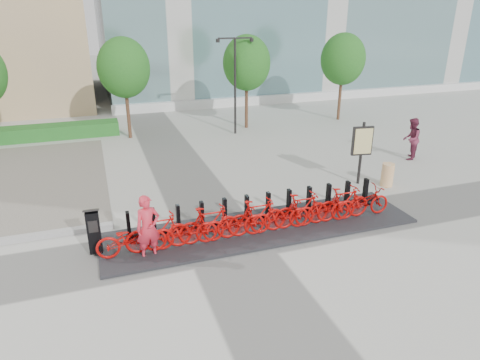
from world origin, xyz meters
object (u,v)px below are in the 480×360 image
object	(u,v)px
pedestrian	(411,139)
bike_0	(132,238)
kiosk	(94,231)
worker_red	(148,228)
construction_barrel	(387,175)
map_sign	(362,144)

from	to	relation	value
pedestrian	bike_0	bearing A→B (deg)	-22.31
kiosk	worker_red	size ratio (longest dim) A/B	0.74
pedestrian	construction_barrel	distance (m)	3.80
construction_barrel	map_sign	bearing A→B (deg)	148.62
kiosk	map_sign	distance (m)	10.00
bike_0	construction_barrel	world-z (taller)	bike_0
bike_0	construction_barrel	bearing A→B (deg)	-78.04
bike_0	pedestrian	world-z (taller)	pedestrian
bike_0	construction_barrel	size ratio (longest dim) A/B	2.13
construction_barrel	pedestrian	bearing A→B (deg)	38.61
bike_0	kiosk	distance (m)	1.05
bike_0	map_sign	distance (m)	9.23
bike_0	map_sign	size ratio (longest dim) A/B	0.77
kiosk	construction_barrel	distance (m)	10.74
pedestrian	construction_barrel	xyz separation A→B (m)	(-2.95, -2.35, -0.49)
worker_red	construction_barrel	xyz separation A→B (m)	(9.25, 2.24, -0.46)
worker_red	construction_barrel	size ratio (longest dim) A/B	2.05
bike_0	pedestrian	xyz separation A→B (m)	(12.64, 4.41, 0.36)
bike_0	worker_red	bearing A→B (deg)	-113.41
bike_0	map_sign	bearing A→B (deg)	-73.55
bike_0	construction_barrel	xyz separation A→B (m)	(9.69, 2.05, -0.13)
bike_0	map_sign	xyz separation A→B (m)	(8.80, 2.60, 1.03)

